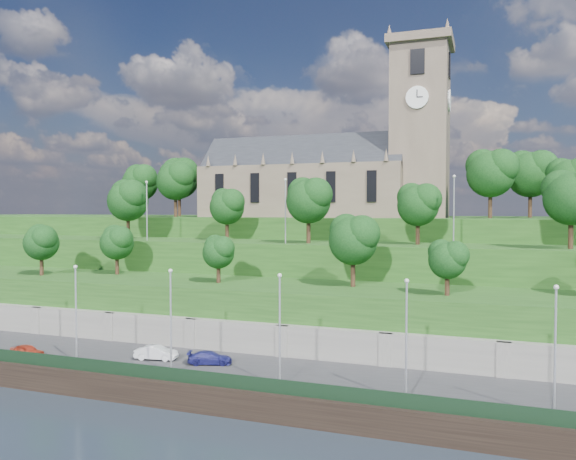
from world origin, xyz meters
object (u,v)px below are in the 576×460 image
at_px(church, 334,169).
at_px(car_left, 27,351).
at_px(car_right, 210,358).
at_px(car_middle, 156,353).

relative_size(church, car_left, 11.11).
bearing_deg(car_right, car_middle, 74.54).
distance_m(car_middle, car_right, 5.53).
bearing_deg(car_right, church, -20.23).
bearing_deg(car_middle, church, -19.53).
height_order(church, car_middle, church).
distance_m(church, car_left, 51.20).
bearing_deg(church, car_middle, -99.45).
xyz_separation_m(car_left, car_middle, (12.24, 3.39, 0.07)).
bearing_deg(car_left, car_right, -75.23).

